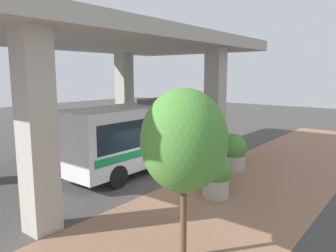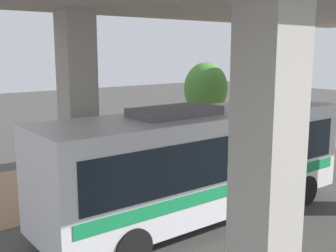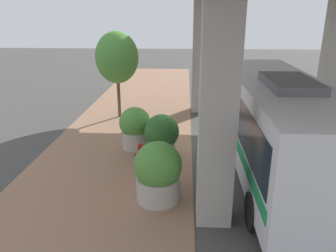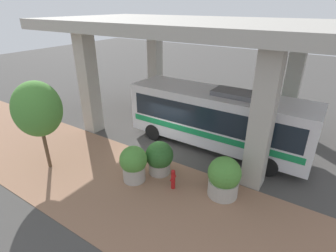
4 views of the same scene
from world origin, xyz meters
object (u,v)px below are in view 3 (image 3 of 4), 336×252
fire_hydrant (140,156)px  planter_back (135,128)px  planter_front (162,135)px  bus (276,121)px  planter_middle (158,173)px  street_tree_near (117,58)px

fire_hydrant → planter_back: 1.96m
planter_front → planter_back: (-1.13, 0.66, 0.06)m
bus → planter_front: (-3.92, 1.21, -1.06)m
planter_middle → street_tree_near: (-2.78, 8.23, 2.26)m
bus → fire_hydrant: 4.81m
planter_middle → planter_back: 4.10m
fire_hydrant → street_tree_near: bearing=107.7°
bus → planter_back: size_ratio=5.73×
street_tree_near → planter_middle: bearing=-71.3°
bus → planter_front: bearing=162.9°
planter_middle → street_tree_near: bearing=108.7°
planter_back → street_tree_near: (-1.52, 4.33, 2.25)m
street_tree_near → planter_back: bearing=-70.7°
bus → planter_middle: size_ratio=5.46×
bus → fire_hydrant: bus is taller
street_tree_near → planter_front: bearing=-62.0°
fire_hydrant → street_tree_near: (-1.97, 6.19, 2.66)m
planter_back → planter_middle: bearing=-72.1°
fire_hydrant → planter_back: size_ratio=0.56×
bus → planter_front: bus is taller
planter_front → fire_hydrant: bearing=-119.3°
planter_middle → street_tree_near: 8.98m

